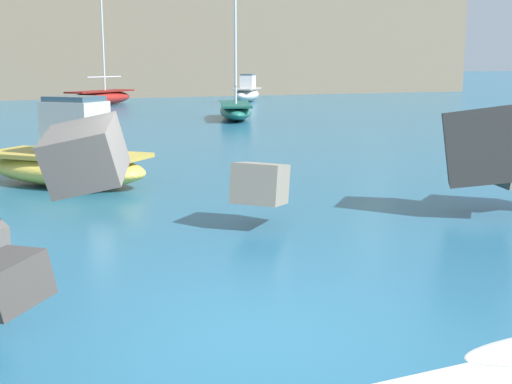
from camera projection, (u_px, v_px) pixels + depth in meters
The scene contains 7 objects.
ground_plane at pixel (251, 335), 6.89m from camera, with size 400.00×400.00×0.00m, color #235B7A.
breakwater_jetty at pixel (496, 168), 10.14m from camera, with size 32.10×6.81×2.60m.
boat_near_left at pixel (68, 159), 15.28m from camera, with size 4.06×4.08×2.05m.
boat_near_right at pixel (236, 110), 33.66m from camera, with size 3.43×5.88×7.13m.
boat_mid_right at pixel (247, 93), 49.39m from camera, with size 3.85×4.54×2.03m.
boat_far_left at pixel (101, 97), 44.78m from camera, with size 5.66×5.28×7.65m.
headland_bluff at pixel (71, 36), 72.32m from camera, with size 72.82×43.40×11.48m.
Camera 1 is at (-2.55, -5.97, 2.76)m, focal length 46.89 mm.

